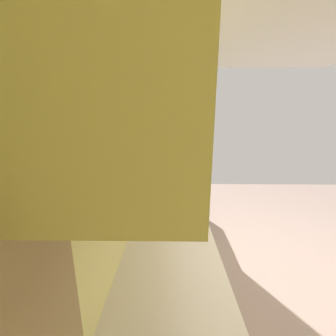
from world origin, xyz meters
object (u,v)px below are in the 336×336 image
Objects in this scene: oven_range at (171,189)px; bowl at (178,198)px; kettle at (179,207)px; microwave at (169,171)px.

oven_range is 1.61m from bowl.
bowl is 0.34m from kettle.
oven_range is 1.01m from microwave.
microwave is at bearing 5.29° from kettle.
microwave is 1.04m from kettle.
kettle is at bearing -174.71° from microwave.
oven_range is at bearing -1.86° from microwave.
kettle is at bearing 180.00° from bowl.
kettle is (-1.87, -0.07, 0.51)m from oven_range.
oven_range is at bearing 2.55° from bowl.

